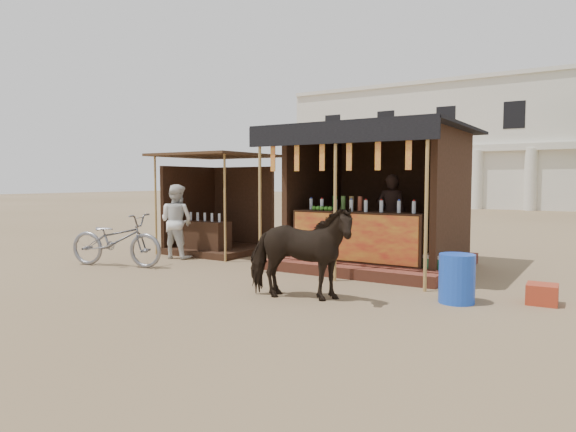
{
  "coord_description": "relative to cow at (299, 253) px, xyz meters",
  "views": [
    {
      "loc": [
        5.06,
        -6.39,
        1.76
      ],
      "look_at": [
        0.0,
        1.6,
        1.1
      ],
      "focal_mm": 32.0,
      "sensor_mm": 36.0,
      "label": 1
    }
  ],
  "objects": [
    {
      "name": "ground",
      "position": [
        -1.2,
        -0.01,
        -0.7
      ],
      "size": [
        120.0,
        120.0,
        0.0
      ],
      "primitive_type": "plane",
      "color": "#846B4C",
      "rests_on": "ground"
    },
    {
      "name": "main_stall",
      "position": [
        -0.19,
        3.35,
        0.33
      ],
      "size": [
        3.6,
        3.61,
        2.78
      ],
      "color": "brown",
      "rests_on": "ground"
    },
    {
      "name": "secondary_stall",
      "position": [
        -4.37,
        3.23,
        0.15
      ],
      "size": [
        2.4,
        2.4,
        2.38
      ],
      "color": "#361E13",
      "rests_on": "ground"
    },
    {
      "name": "cow",
      "position": [
        0.0,
        0.0,
        0.0
      ],
      "size": [
        1.79,
        1.18,
        1.39
      ],
      "primitive_type": "imported",
      "rotation": [
        0.0,
        0.0,
        1.85
      ],
      "color": "black",
      "rests_on": "ground"
    },
    {
      "name": "motorbike",
      "position": [
        -4.68,
        0.52,
        -0.15
      ],
      "size": [
        2.18,
        1.27,
        1.08
      ],
      "primitive_type": "imported",
      "rotation": [
        0.0,
        0.0,
        1.86
      ],
      "color": "gray",
      "rests_on": "ground"
    },
    {
      "name": "bystander",
      "position": [
        -4.44,
        1.99,
        0.14
      ],
      "size": [
        0.87,
        0.71,
        1.67
      ],
      "primitive_type": "imported",
      "rotation": [
        0.0,
        0.0,
        3.25
      ],
      "color": "silver",
      "rests_on": "ground"
    },
    {
      "name": "blue_barrel",
      "position": [
        2.01,
        1.04,
        -0.34
      ],
      "size": [
        0.62,
        0.62,
        0.71
      ],
      "primitive_type": "cylinder",
      "rotation": [
        0.0,
        0.0,
        0.25
      ],
      "color": "blue",
      "rests_on": "ground"
    },
    {
      "name": "red_crate",
      "position": [
        3.06,
        1.61,
        -0.55
      ],
      "size": [
        0.43,
        0.43,
        0.29
      ],
      "primitive_type": "cube",
      "rotation": [
        0.0,
        0.0,
        0.05
      ],
      "color": "#9C301A",
      "rests_on": "ground"
    },
    {
      "name": "cooler",
      "position": [
        1.14,
        2.59,
        -0.46
      ],
      "size": [
        0.67,
        0.48,
        0.46
      ],
      "color": "#1B7D45",
      "rests_on": "ground"
    },
    {
      "name": "background_building",
      "position": [
        -3.2,
        29.94,
        3.28
      ],
      "size": [
        26.0,
        7.45,
        8.18
      ],
      "color": "silver",
      "rests_on": "ground"
    }
  ]
}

